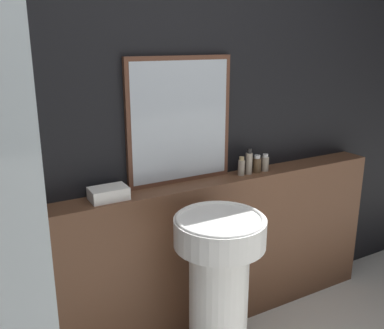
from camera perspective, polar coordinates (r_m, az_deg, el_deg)
wall_back at (r=2.54m, az=-1.56°, el=3.58°), size 8.00×0.06×2.50m
vanity_counter at (r=2.71m, az=-0.16°, el=-12.66°), size 2.79×0.19×1.00m
pedestal_sink at (r=2.38m, az=3.58°, el=-15.73°), size 0.48×0.48×0.95m
mirror at (r=2.47m, az=-1.61°, el=5.80°), size 0.66×0.03×0.73m
towel_stack at (r=2.31m, az=-11.07°, el=-3.81°), size 0.20×0.13×0.07m
shampoo_bottle at (r=2.68m, az=6.60°, el=-0.29°), size 0.04×0.04×0.12m
conditioner_bottle at (r=2.71m, az=7.60°, el=0.31°), size 0.04×0.04×0.16m
lotion_bottle at (r=2.75m, az=8.64°, el=0.02°), size 0.05×0.05×0.11m
body_wash_bottle at (r=2.79m, az=9.71°, el=0.19°), size 0.05×0.05×0.11m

